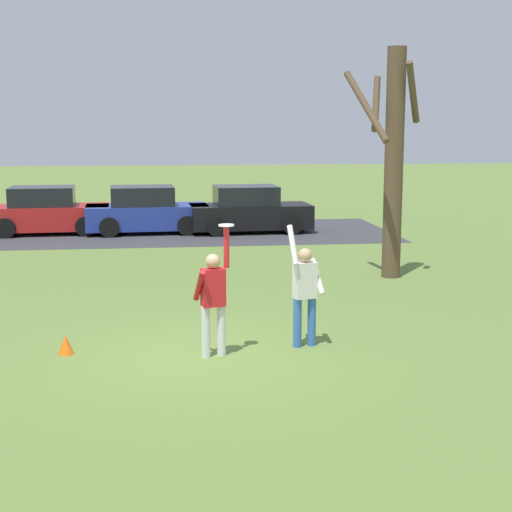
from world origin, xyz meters
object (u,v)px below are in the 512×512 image
object	(u,v)px
field_cone_orange	(66,345)
frisbee_disc	(226,225)
person_catcher	(213,296)
person_defender	(305,288)
parked_car_black	(249,211)
bare_tree_tall	(393,158)
parked_car_red	(46,212)
parked_car_blue	(146,212)

from	to	relation	value
field_cone_orange	frisbee_disc	bearing A→B (deg)	-7.64
person_catcher	person_defender	bearing A→B (deg)	0.00
parked_car_black	bare_tree_tall	distance (m)	8.98
parked_car_red	bare_tree_tall	distance (m)	13.01
bare_tree_tall	parked_car_red	bearing A→B (deg)	136.49
parked_car_black	person_defender	bearing A→B (deg)	-95.76
person_catcher	parked_car_red	size ratio (longest dim) A/B	0.50
parked_car_blue	parked_car_black	world-z (taller)	same
person_defender	bare_tree_tall	bearing A→B (deg)	-133.31
frisbee_disc	parked_car_blue	xyz separation A→B (m)	(-1.50, 14.54, -1.37)
frisbee_disc	bare_tree_tall	xyz separation A→B (m)	(4.46, 5.93, 0.78)
bare_tree_tall	field_cone_orange	xyz separation A→B (m)	(-7.03, -5.59, -2.71)
field_cone_orange	parked_car_red	bearing A→B (deg)	98.96
parked_car_blue	field_cone_orange	world-z (taller)	parked_car_blue
parked_car_red	parked_car_black	size ratio (longest dim) A/B	1.00
parked_car_red	parked_car_blue	size ratio (longest dim) A/B	1.00
bare_tree_tall	field_cone_orange	world-z (taller)	bare_tree_tall
parked_car_black	field_cone_orange	xyz separation A→B (m)	(-4.58, -13.95, -0.57)
frisbee_disc	parked_car_black	distance (m)	14.50
parked_car_black	field_cone_orange	size ratio (longest dim) A/B	13.08
frisbee_disc	field_cone_orange	xyz separation A→B (m)	(-2.57, 0.34, -1.93)
person_catcher	parked_car_red	bearing A→B (deg)	93.29
frisbee_disc	parked_car_blue	bearing A→B (deg)	95.87
person_defender	parked_car_blue	bearing A→B (deg)	-92.82
frisbee_disc	parked_car_red	xyz separation A→B (m)	(-4.84, 14.77, -1.37)
person_catcher	field_cone_orange	distance (m)	2.52
person_catcher	frisbee_disc	distance (m)	1.13
parked_car_blue	frisbee_disc	bearing A→B (deg)	-87.05
person_catcher	bare_tree_tall	world-z (taller)	bare_tree_tall
parked_car_red	field_cone_orange	bearing A→B (deg)	-83.96
person_catcher	parked_car_red	distance (m)	15.53
parked_car_red	parked_car_black	world-z (taller)	same
parked_car_black	bare_tree_tall	bearing A→B (deg)	-76.59
person_catcher	person_defender	size ratio (longest dim) A/B	1.02
parked_car_black	field_cone_orange	distance (m)	14.70
bare_tree_tall	person_defender	bearing A→B (deg)	-119.28
field_cone_orange	parked_car_blue	bearing A→B (deg)	85.69
parked_car_red	frisbee_disc	bearing A→B (deg)	-74.78
parked_car_red	parked_car_black	bearing A→B (deg)	-6.84
frisbee_disc	parked_car_blue	distance (m)	14.68
parked_car_black	frisbee_disc	bearing A→B (deg)	-100.93
person_catcher	person_defender	world-z (taller)	person_catcher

